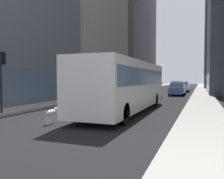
# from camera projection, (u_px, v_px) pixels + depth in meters

# --- Properties ---
(ground_plane) EXTENTS (120.00, 120.00, 0.00)m
(ground_plane) POSITION_uv_depth(u_px,v_px,m) (169.00, 90.00, 44.40)
(ground_plane) COLOR black
(sidewalk_left) EXTENTS (2.40, 110.00, 0.15)m
(sidewalk_left) POSITION_uv_depth(u_px,v_px,m) (139.00, 89.00, 46.39)
(sidewalk_left) COLOR #ADA89E
(sidewalk_left) RESTS_ON ground
(sidewalk_right) EXTENTS (2.40, 110.00, 0.15)m
(sidewalk_right) POSITION_uv_depth(u_px,v_px,m) (202.00, 90.00, 42.41)
(sidewalk_right) COLOR #ADA89E
(sidewalk_right) RESTS_ON ground
(building_left_far) EXTENTS (10.52, 23.50, 40.06)m
(building_left_far) POSITION_uv_depth(u_px,v_px,m) (126.00, 5.00, 58.42)
(building_left_far) COLOR slate
(building_left_far) RESTS_ON ground
(transit_bus) EXTENTS (2.78, 11.53, 3.05)m
(transit_bus) POSITION_uv_depth(u_px,v_px,m) (127.00, 83.00, 14.86)
(transit_bus) COLOR silver
(transit_bus) RESTS_ON ground
(car_grey_wagon) EXTENTS (1.83, 4.20, 1.62)m
(car_grey_wagon) POSITION_uv_depth(u_px,v_px,m) (177.00, 85.00, 44.89)
(car_grey_wagon) COLOR slate
(car_grey_wagon) RESTS_ON ground
(car_white_van) EXTENTS (1.81, 4.69, 1.62)m
(car_white_van) POSITION_uv_depth(u_px,v_px,m) (183.00, 87.00, 38.00)
(car_white_van) COLOR silver
(car_white_van) RESTS_ON ground
(car_blue_hatchback) EXTENTS (1.73, 4.50, 1.62)m
(car_blue_hatchback) POSITION_uv_depth(u_px,v_px,m) (178.00, 89.00, 29.58)
(car_blue_hatchback) COLOR #4C6BB7
(car_blue_hatchback) RESTS_ON ground
(dalmatian_dog) EXTENTS (0.22, 0.96, 0.72)m
(dalmatian_dog) POSITION_uv_depth(u_px,v_px,m) (52.00, 113.00, 10.85)
(dalmatian_dog) COLOR white
(dalmatian_dog) RESTS_ON ground
(traffic_light_near) EXTENTS (0.24, 0.40, 3.40)m
(traffic_light_near) POSITION_uv_depth(u_px,v_px,m) (2.00, 72.00, 13.34)
(traffic_light_near) COLOR black
(traffic_light_near) RESTS_ON sidewalk_left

